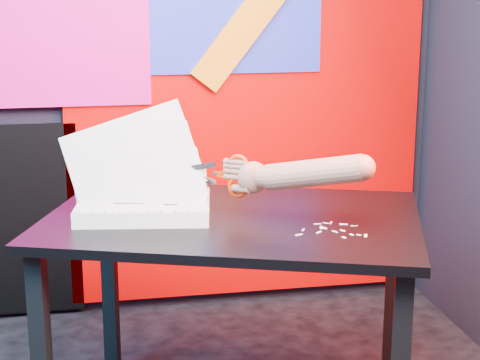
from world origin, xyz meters
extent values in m
cube|color=black|center=(0.00, 1.50, 1.35)|extent=(3.00, 0.01, 2.70)
cube|color=black|center=(0.00, -1.50, 1.35)|extent=(3.00, 0.01, 2.70)
cube|color=#C10000|center=(0.65, 1.47, 0.85)|extent=(1.60, 0.02, 1.60)
cube|color=#F50E8F|center=(-0.25, 1.45, 1.35)|extent=(0.95, 0.02, 0.80)
cube|color=black|center=(0.01, 0.85, 0.36)|extent=(0.06, 0.06, 0.72)
cube|color=black|center=(0.98, 0.51, 0.36)|extent=(0.06, 0.06, 0.72)
cube|color=black|center=(0.39, 0.37, 0.73)|extent=(1.35, 1.11, 0.03)
cube|color=silver|center=(0.12, 0.44, 0.77)|extent=(0.45, 0.36, 0.05)
cube|color=white|center=(0.12, 0.44, 0.80)|extent=(0.45, 0.36, 0.00)
cube|color=white|center=(0.12, 0.44, 0.80)|extent=(0.43, 0.34, 0.12)
cube|color=white|center=(0.11, 0.45, 0.83)|extent=(0.39, 0.30, 0.22)
cube|color=white|center=(0.10, 0.47, 0.87)|extent=(0.43, 0.23, 0.30)
cube|color=white|center=(0.09, 0.48, 0.92)|extent=(0.45, 0.16, 0.36)
cylinder|color=black|center=(-0.09, 0.33, 0.80)|extent=(0.01, 0.01, 0.00)
cylinder|color=black|center=(-0.05, 0.32, 0.80)|extent=(0.01, 0.01, 0.00)
cylinder|color=black|center=(0.00, 0.32, 0.80)|extent=(0.01, 0.01, 0.00)
cylinder|color=black|center=(0.04, 0.31, 0.80)|extent=(0.01, 0.01, 0.00)
cylinder|color=black|center=(0.08, 0.31, 0.80)|extent=(0.01, 0.01, 0.00)
cylinder|color=black|center=(0.12, 0.30, 0.80)|extent=(0.01, 0.01, 0.00)
cylinder|color=black|center=(0.16, 0.29, 0.80)|extent=(0.01, 0.01, 0.00)
cylinder|color=black|center=(0.20, 0.29, 0.80)|extent=(0.01, 0.01, 0.00)
cylinder|color=black|center=(0.24, 0.28, 0.80)|extent=(0.01, 0.01, 0.00)
cylinder|color=black|center=(0.28, 0.27, 0.80)|extent=(0.01, 0.01, 0.00)
cylinder|color=black|center=(-0.04, 0.60, 0.80)|extent=(0.01, 0.01, 0.00)
cylinder|color=black|center=(0.00, 0.60, 0.80)|extent=(0.01, 0.01, 0.00)
cylinder|color=black|center=(0.04, 0.59, 0.80)|extent=(0.01, 0.01, 0.00)
cylinder|color=black|center=(0.08, 0.58, 0.80)|extent=(0.01, 0.01, 0.00)
cylinder|color=black|center=(0.12, 0.58, 0.80)|extent=(0.01, 0.01, 0.00)
cylinder|color=black|center=(0.16, 0.57, 0.80)|extent=(0.01, 0.01, 0.00)
cylinder|color=black|center=(0.20, 0.56, 0.80)|extent=(0.01, 0.01, 0.00)
cylinder|color=black|center=(0.24, 0.56, 0.80)|extent=(0.01, 0.01, 0.00)
cylinder|color=black|center=(0.28, 0.55, 0.80)|extent=(0.01, 0.01, 0.00)
cylinder|color=black|center=(0.32, 0.55, 0.80)|extent=(0.01, 0.01, 0.00)
cube|color=black|center=(0.03, 0.51, 0.80)|extent=(0.08, 0.02, 0.00)
cube|color=black|center=(0.14, 0.47, 0.80)|extent=(0.05, 0.02, 0.00)
cube|color=black|center=(0.07, 0.40, 0.80)|extent=(0.10, 0.03, 0.00)
cube|color=black|center=(0.19, 0.36, 0.80)|extent=(0.04, 0.02, 0.00)
cube|color=#B5B5B5|center=(0.28, 0.43, 0.90)|extent=(0.11, 0.08, 0.05)
cube|color=#B5B5B5|center=(0.28, 0.43, 0.87)|extent=(0.11, 0.08, 0.05)
cylinder|color=#B5B5B5|center=(0.34, 0.39, 0.88)|extent=(0.02, 0.02, 0.01)
cube|color=red|center=(0.36, 0.38, 0.88)|extent=(0.05, 0.04, 0.02)
cube|color=red|center=(0.36, 0.38, 0.89)|extent=(0.05, 0.04, 0.02)
torus|color=red|center=(0.40, 0.35, 0.92)|extent=(0.07, 0.05, 0.07)
torus|color=red|center=(0.40, 0.35, 0.85)|extent=(0.07, 0.05, 0.07)
ellipsoid|color=brown|center=(0.44, 0.32, 0.88)|extent=(0.10, 0.06, 0.10)
cylinder|color=brown|center=(0.40, 0.35, 0.88)|extent=(0.07, 0.06, 0.02)
cylinder|color=brown|center=(0.40, 0.35, 0.90)|extent=(0.07, 0.05, 0.02)
cylinder|color=brown|center=(0.40, 0.35, 0.91)|extent=(0.06, 0.05, 0.02)
cylinder|color=brown|center=(0.40, 0.35, 0.93)|extent=(0.06, 0.05, 0.02)
cylinder|color=brown|center=(0.41, 0.33, 0.85)|extent=(0.06, 0.06, 0.03)
cylinder|color=brown|center=(0.48, 0.30, 0.89)|extent=(0.08, 0.09, 0.07)
cylinder|color=brown|center=(0.60, 0.22, 0.92)|extent=(0.30, 0.24, 0.14)
sphere|color=brown|center=(0.73, 0.14, 0.94)|extent=(0.08, 0.08, 0.08)
cube|color=silver|center=(0.65, 0.16, 0.75)|extent=(0.02, 0.02, 0.00)
cube|color=silver|center=(0.73, 0.10, 0.75)|extent=(0.02, 0.03, 0.00)
cube|color=silver|center=(0.54, 0.15, 0.75)|extent=(0.02, 0.02, 0.00)
cube|color=silver|center=(0.62, 0.24, 0.75)|extent=(0.02, 0.01, 0.00)
cube|color=silver|center=(0.73, 0.20, 0.75)|extent=(0.02, 0.00, 0.00)
cube|color=silver|center=(0.67, 0.24, 0.75)|extent=(0.01, 0.02, 0.00)
cube|color=silver|center=(0.63, 0.20, 0.75)|extent=(0.01, 0.03, 0.00)
cube|color=silver|center=(0.66, 0.10, 0.75)|extent=(0.01, 0.02, 0.00)
cube|color=silver|center=(0.61, 0.16, 0.75)|extent=(0.02, 0.02, 0.00)
cube|color=silver|center=(0.57, 0.19, 0.75)|extent=(0.01, 0.02, 0.00)
cube|color=silver|center=(0.71, 0.11, 0.75)|extent=(0.01, 0.01, 0.00)
cube|color=silver|center=(0.68, 0.16, 0.75)|extent=(0.02, 0.02, 0.00)
cube|color=silver|center=(0.65, 0.24, 0.75)|extent=(0.02, 0.02, 0.00)
cube|color=silver|center=(0.63, 0.20, 0.75)|extent=(0.01, 0.02, 0.00)
cube|color=silver|center=(0.70, 0.22, 0.75)|extent=(0.03, 0.02, 0.00)
cube|color=silver|center=(0.73, 0.20, 0.75)|extent=(0.02, 0.01, 0.00)
cube|color=silver|center=(0.69, 0.12, 0.75)|extent=(0.01, 0.02, 0.00)
camera|label=1|loc=(-0.04, -1.99, 1.46)|focal=60.00mm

